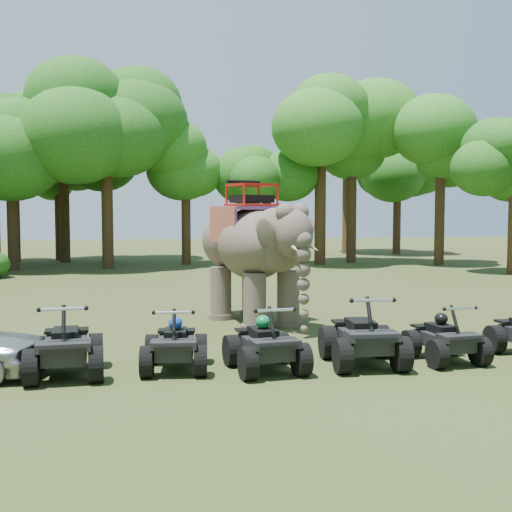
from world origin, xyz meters
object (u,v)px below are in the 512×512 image
(atv_0, at_px, (65,339))
(atv_1, at_px, (175,338))
(atv_3, at_px, (363,329))
(elephant, at_px, (253,252))
(atv_4, at_px, (445,332))
(atv_2, at_px, (265,337))

(atv_0, relative_size, atv_1, 1.12)
(atv_3, bearing_deg, elephant, 107.45)
(atv_0, height_order, atv_4, atv_0)
(atv_2, xyz_separation_m, atv_3, (1.93, 0.09, 0.06))
(atv_4, bearing_deg, atv_2, 176.73)
(atv_0, height_order, atv_3, atv_3)
(atv_1, xyz_separation_m, atv_4, (5.24, -0.30, -0.02))
(atv_2, distance_m, atv_4, 3.61)
(elephant, distance_m, atv_4, 5.95)
(atv_1, height_order, atv_2, atv_2)
(atv_0, distance_m, atv_4, 7.21)
(atv_1, bearing_deg, atv_2, -6.65)
(elephant, bearing_deg, atv_4, -78.97)
(elephant, distance_m, atv_2, 5.31)
(atv_0, bearing_deg, atv_4, -5.01)
(atv_0, xyz_separation_m, atv_1, (1.96, 0.07, -0.07))
(atv_1, distance_m, atv_3, 3.57)
(elephant, relative_size, atv_1, 2.76)
(atv_1, xyz_separation_m, atv_2, (1.63, -0.38, 0.03))
(atv_0, bearing_deg, atv_3, -5.45)
(atv_1, relative_size, atv_3, 0.87)
(atv_3, distance_m, atv_4, 1.69)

